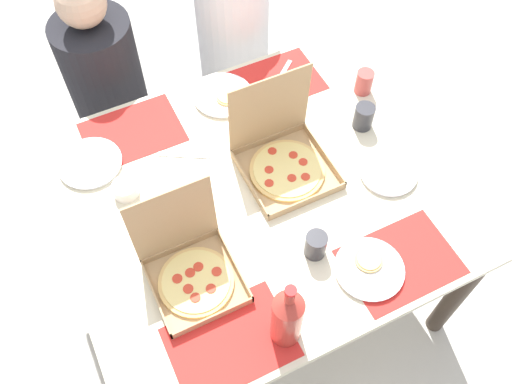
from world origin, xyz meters
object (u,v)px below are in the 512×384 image
object	(u,v)px
plate_near_right	(388,173)
cup_clear_left	(316,245)
pizza_box_center	(283,157)
soda_bottle	(287,317)
cup_red	(364,117)
plate_far_left	(90,163)
pizza_box_corner_left	(191,268)
diner_left_seat	(112,101)
plate_far_right	(223,96)
plate_middle	(369,268)
cup_spare	(364,82)
condiment_bowl	(126,189)
diner_right_seat	(234,53)

from	to	relation	value
plate_near_right	cup_clear_left	distance (m)	0.42
pizza_box_center	soda_bottle	xyz separation A→B (m)	(-0.28, -0.55, 0.08)
soda_bottle	cup_red	size ratio (longest dim) A/B	3.32
plate_far_left	cup_clear_left	size ratio (longest dim) A/B	2.36
pizza_box_corner_left	diner_left_seat	world-z (taller)	diner_left_seat
plate_far_right	plate_middle	bearing A→B (deg)	-82.52
soda_bottle	cup_spare	world-z (taller)	soda_bottle
plate_near_right	condiment_bowl	distance (m)	0.92
pizza_box_center	cup_spare	bearing A→B (deg)	22.45
plate_near_right	plate_far_left	world-z (taller)	same
cup_red	plate_middle	bearing A→B (deg)	-119.80
plate_middle	condiment_bowl	world-z (taller)	condiment_bowl
pizza_box_center	cup_clear_left	bearing A→B (deg)	-100.78
plate_far_left	diner_left_seat	distance (m)	0.57
cup_red	condiment_bowl	xyz separation A→B (m)	(-0.90, 0.10, -0.02)
cup_clear_left	cup_red	bearing A→B (deg)	42.64
plate_near_right	plate_middle	xyz separation A→B (m)	(-0.26, -0.29, 0.00)
cup_red	cup_spare	distance (m)	0.18
pizza_box_center	cup_red	world-z (taller)	pizza_box_center
pizza_box_corner_left	plate_middle	xyz separation A→B (m)	(0.51, -0.23, -0.04)
plate_near_right	condiment_bowl	bearing A→B (deg)	159.05
diner_left_seat	diner_right_seat	size ratio (longest dim) A/B	0.93
plate_far_left	diner_right_seat	distance (m)	0.94
plate_far_left	cup_clear_left	world-z (taller)	cup_clear_left
plate_middle	cup_red	size ratio (longest dim) A/B	2.29
plate_far_left	pizza_box_corner_left	bearing A→B (deg)	-73.44
plate_far_right	plate_far_left	distance (m)	0.57
diner_right_seat	pizza_box_center	bearing A→B (deg)	-101.69
pizza_box_center	cup_spare	size ratio (longest dim) A/B	3.55
diner_left_seat	plate_middle	bearing A→B (deg)	-68.84
plate_far_left	plate_near_right	bearing A→B (deg)	-28.17
pizza_box_center	condiment_bowl	xyz separation A→B (m)	(-0.54, 0.13, -0.03)
plate_near_right	diner_right_seat	xyz separation A→B (m)	(-0.15, 0.99, -0.20)
plate_middle	plate_far_left	bearing A→B (deg)	130.71
pizza_box_center	plate_middle	world-z (taller)	pizza_box_center
cup_red	cup_spare	xyz separation A→B (m)	(0.10, 0.15, -0.00)
pizza_box_center	soda_bottle	world-z (taller)	pizza_box_center
cup_spare	diner_left_seat	distance (m)	1.11
cup_red	condiment_bowl	distance (m)	0.90
plate_middle	diner_left_seat	distance (m)	1.39
cup_red	cup_clear_left	bearing A→B (deg)	-137.36
soda_bottle	cup_red	xyz separation A→B (m)	(0.63, 0.59, -0.08)
pizza_box_corner_left	pizza_box_center	size ratio (longest dim) A/B	0.90
plate_near_right	soda_bottle	xyz separation A→B (m)	(-0.60, -0.35, 0.12)
pizza_box_corner_left	diner_right_seat	size ratio (longest dim) A/B	0.25
plate_near_right	diner_right_seat	distance (m)	1.02
cup_red	diner_left_seat	distance (m)	1.13
plate_middle	diner_left_seat	bearing A→B (deg)	111.16
pizza_box_corner_left	condiment_bowl	distance (m)	0.40
pizza_box_corner_left	plate_far_right	distance (m)	0.76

